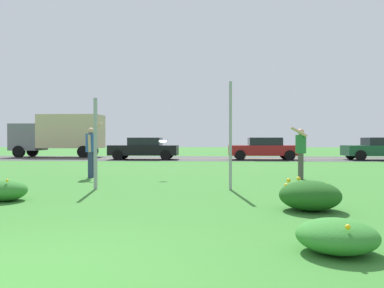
{
  "coord_description": "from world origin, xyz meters",
  "views": [
    {
      "loc": [
        1.92,
        -3.28,
        1.25
      ],
      "look_at": [
        1.29,
        8.54,
        1.15
      ],
      "focal_mm": 36.88,
      "sensor_mm": 36.0,
      "label": 1
    }
  ],
  "objects_px": {
    "sign_post_near_path": "(95,144)",
    "car_black_center_right": "(144,148)",
    "car_red_center_left": "(264,149)",
    "frisbee_white": "(163,142)",
    "car_dark_green_leftmost": "(380,149)",
    "person_thrower_blue_shirt": "(91,148)",
    "sign_post_by_roadside": "(230,136)",
    "person_catcher_green_shirt": "(301,149)",
    "box_truck_gray": "(60,133)"
  },
  "relations": [
    {
      "from": "car_dark_green_leftmost",
      "to": "car_red_center_left",
      "type": "relative_size",
      "value": 1.0
    },
    {
      "from": "car_dark_green_leftmost",
      "to": "person_catcher_green_shirt",
      "type": "bearing_deg",
      "value": -121.41
    },
    {
      "from": "frisbee_white",
      "to": "car_dark_green_leftmost",
      "type": "distance_m",
      "value": 17.93
    },
    {
      "from": "person_catcher_green_shirt",
      "to": "frisbee_white",
      "type": "xyz_separation_m",
      "value": [
        -4.51,
        0.06,
        0.23
      ]
    },
    {
      "from": "person_catcher_green_shirt",
      "to": "box_truck_gray",
      "type": "distance_m",
      "value": 21.89
    },
    {
      "from": "sign_post_near_path",
      "to": "car_red_center_left",
      "type": "distance_m",
      "value": 17.15
    },
    {
      "from": "person_catcher_green_shirt",
      "to": "car_black_center_right",
      "type": "bearing_deg",
      "value": 119.76
    },
    {
      "from": "sign_post_by_roadside",
      "to": "box_truck_gray",
      "type": "xyz_separation_m",
      "value": [
        -12.09,
        19.27,
        0.42
      ]
    },
    {
      "from": "sign_post_near_path",
      "to": "person_thrower_blue_shirt",
      "type": "bearing_deg",
      "value": 109.51
    },
    {
      "from": "person_thrower_blue_shirt",
      "to": "car_dark_green_leftmost",
      "type": "xyz_separation_m",
      "value": [
        14.89,
        12.84,
        -0.28
      ]
    },
    {
      "from": "sign_post_near_path",
      "to": "frisbee_white",
      "type": "xyz_separation_m",
      "value": [
        1.36,
        3.03,
        0.04
      ]
    },
    {
      "from": "person_catcher_green_shirt",
      "to": "car_dark_green_leftmost",
      "type": "distance_m",
      "value": 15.2
    },
    {
      "from": "sign_post_near_path",
      "to": "car_red_center_left",
      "type": "height_order",
      "value": "sign_post_near_path"
    },
    {
      "from": "frisbee_white",
      "to": "box_truck_gray",
      "type": "relative_size",
      "value": 0.04
    },
    {
      "from": "car_dark_green_leftmost",
      "to": "car_red_center_left",
      "type": "height_order",
      "value": "same"
    },
    {
      "from": "car_dark_green_leftmost",
      "to": "box_truck_gray",
      "type": "height_order",
      "value": "box_truck_gray"
    },
    {
      "from": "sign_post_near_path",
      "to": "person_catcher_green_shirt",
      "type": "relative_size",
      "value": 1.38
    },
    {
      "from": "sign_post_by_roadside",
      "to": "car_dark_green_leftmost",
      "type": "xyz_separation_m",
      "value": [
        10.32,
        15.86,
        -0.64
      ]
    },
    {
      "from": "frisbee_white",
      "to": "sign_post_by_roadside",
      "type": "bearing_deg",
      "value": -54.38
    },
    {
      "from": "sign_post_by_roadside",
      "to": "person_thrower_blue_shirt",
      "type": "xyz_separation_m",
      "value": [
        -4.57,
        3.02,
        -0.36
      ]
    },
    {
      "from": "frisbee_white",
      "to": "car_black_center_right",
      "type": "xyz_separation_m",
      "value": [
        -2.9,
        12.91,
        -0.48
      ]
    },
    {
      "from": "box_truck_gray",
      "to": "sign_post_by_roadside",
      "type": "bearing_deg",
      "value": -57.91
    },
    {
      "from": "car_dark_green_leftmost",
      "to": "person_thrower_blue_shirt",
      "type": "bearing_deg",
      "value": -139.23
    },
    {
      "from": "person_thrower_blue_shirt",
      "to": "person_catcher_green_shirt",
      "type": "bearing_deg",
      "value": -1.07
    },
    {
      "from": "sign_post_near_path",
      "to": "person_catcher_green_shirt",
      "type": "bearing_deg",
      "value": 26.81
    },
    {
      "from": "car_dark_green_leftmost",
      "to": "car_red_center_left",
      "type": "xyz_separation_m",
      "value": [
        -7.47,
        0.0,
        0.0
      ]
    },
    {
      "from": "person_thrower_blue_shirt",
      "to": "car_black_center_right",
      "type": "xyz_separation_m",
      "value": [
        -0.44,
        12.84,
        -0.28
      ]
    },
    {
      "from": "sign_post_near_path",
      "to": "car_black_center_right",
      "type": "xyz_separation_m",
      "value": [
        -1.54,
        15.94,
        -0.44
      ]
    },
    {
      "from": "car_red_center_left",
      "to": "car_black_center_right",
      "type": "relative_size",
      "value": 1.0
    },
    {
      "from": "car_red_center_left",
      "to": "person_thrower_blue_shirt",
      "type": "bearing_deg",
      "value": -120.04
    },
    {
      "from": "sign_post_near_path",
      "to": "car_dark_green_leftmost",
      "type": "height_order",
      "value": "sign_post_near_path"
    },
    {
      "from": "person_thrower_blue_shirt",
      "to": "box_truck_gray",
      "type": "xyz_separation_m",
      "value": [
        -7.52,
        16.25,
        0.78
      ]
    },
    {
      "from": "frisbee_white",
      "to": "car_dark_green_leftmost",
      "type": "relative_size",
      "value": 0.06
    },
    {
      "from": "person_thrower_blue_shirt",
      "to": "box_truck_gray",
      "type": "bearing_deg",
      "value": 114.82
    },
    {
      "from": "sign_post_by_roadside",
      "to": "car_red_center_left",
      "type": "relative_size",
      "value": 0.61
    },
    {
      "from": "person_thrower_blue_shirt",
      "to": "car_dark_green_leftmost",
      "type": "height_order",
      "value": "person_thrower_blue_shirt"
    },
    {
      "from": "person_thrower_blue_shirt",
      "to": "car_red_center_left",
      "type": "bearing_deg",
      "value": 59.96
    },
    {
      "from": "sign_post_near_path",
      "to": "person_thrower_blue_shirt",
      "type": "distance_m",
      "value": 3.29
    },
    {
      "from": "sign_post_near_path",
      "to": "frisbee_white",
      "type": "bearing_deg",
      "value": 65.78
    },
    {
      "from": "sign_post_by_roadside",
      "to": "car_dark_green_leftmost",
      "type": "relative_size",
      "value": 0.61
    },
    {
      "from": "sign_post_by_roadside",
      "to": "car_red_center_left",
      "type": "xyz_separation_m",
      "value": [
        2.86,
        15.86,
        -0.64
      ]
    },
    {
      "from": "sign_post_near_path",
      "to": "person_catcher_green_shirt",
      "type": "xyz_separation_m",
      "value": [
        5.87,
        2.97,
        -0.19
      ]
    },
    {
      "from": "sign_post_by_roadside",
      "to": "frisbee_white",
      "type": "xyz_separation_m",
      "value": [
        -2.11,
        2.95,
        -0.16
      ]
    },
    {
      "from": "sign_post_by_roadside",
      "to": "car_red_center_left",
      "type": "bearing_deg",
      "value": 79.79
    },
    {
      "from": "sign_post_by_roadside",
      "to": "sign_post_near_path",
      "type": "bearing_deg",
      "value": -178.68
    },
    {
      "from": "car_black_center_right",
      "to": "box_truck_gray",
      "type": "xyz_separation_m",
      "value": [
        -7.07,
        3.41,
        1.06
      ]
    },
    {
      "from": "car_dark_green_leftmost",
      "to": "box_truck_gray",
      "type": "relative_size",
      "value": 0.67
    },
    {
      "from": "sign_post_by_roadside",
      "to": "box_truck_gray",
      "type": "bearing_deg",
      "value": 122.09
    },
    {
      "from": "car_dark_green_leftmost",
      "to": "box_truck_gray",
      "type": "xyz_separation_m",
      "value": [
        -22.41,
        3.41,
        1.06
      ]
    },
    {
      "from": "person_thrower_blue_shirt",
      "to": "sign_post_by_roadside",
      "type": "bearing_deg",
      "value": -33.45
    }
  ]
}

